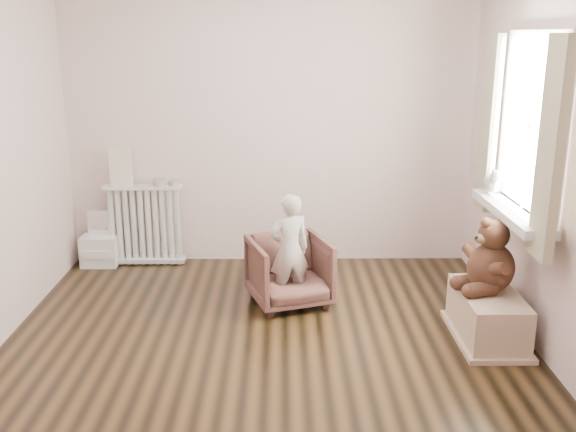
{
  "coord_description": "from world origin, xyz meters",
  "views": [
    {
      "loc": [
        0.11,
        -3.89,
        2.03
      ],
      "look_at": [
        0.15,
        0.45,
        0.8
      ],
      "focal_mm": 40.0,
      "sensor_mm": 36.0,
      "label": 1
    }
  ],
  "objects_px": {
    "toy_bench": "(488,311)",
    "radiator": "(145,223)",
    "armchair": "(289,271)",
    "plush_cat": "(493,180)",
    "toy_vanity": "(99,236)",
    "child": "(289,250)",
    "teddy_bear": "(493,245)"
  },
  "relations": [
    {
      "from": "toy_vanity",
      "to": "radiator",
      "type": "bearing_deg",
      "value": 4.13
    },
    {
      "from": "armchair",
      "to": "plush_cat",
      "type": "height_order",
      "value": "plush_cat"
    },
    {
      "from": "toy_bench",
      "to": "radiator",
      "type": "bearing_deg",
      "value": 150.09
    },
    {
      "from": "radiator",
      "to": "toy_vanity",
      "type": "xyz_separation_m",
      "value": [
        -0.42,
        -0.03,
        -0.11
      ]
    },
    {
      "from": "armchair",
      "to": "toy_bench",
      "type": "height_order",
      "value": "armchair"
    },
    {
      "from": "toy_vanity",
      "to": "toy_bench",
      "type": "xyz_separation_m",
      "value": [
        3.07,
        -1.5,
        -0.08
      ]
    },
    {
      "from": "toy_vanity",
      "to": "plush_cat",
      "type": "bearing_deg",
      "value": -16.49
    },
    {
      "from": "toy_vanity",
      "to": "armchair",
      "type": "distance_m",
      "value": 1.93
    },
    {
      "from": "armchair",
      "to": "child",
      "type": "xyz_separation_m",
      "value": [
        0.0,
        -0.05,
        0.19
      ]
    },
    {
      "from": "radiator",
      "to": "teddy_bear",
      "type": "bearing_deg",
      "value": -29.24
    },
    {
      "from": "child",
      "to": "armchair",
      "type": "bearing_deg",
      "value": -108.23
    },
    {
      "from": "toy_bench",
      "to": "plush_cat",
      "type": "xyz_separation_m",
      "value": [
        0.14,
        0.55,
        0.8
      ]
    },
    {
      "from": "armchair",
      "to": "plush_cat",
      "type": "relative_size",
      "value": 2.5
    },
    {
      "from": "armchair",
      "to": "toy_bench",
      "type": "distance_m",
      "value": 1.49
    },
    {
      "from": "radiator",
      "to": "armchair",
      "type": "xyz_separation_m",
      "value": [
        1.3,
        -0.92,
        -0.12
      ]
    },
    {
      "from": "child",
      "to": "toy_bench",
      "type": "height_order",
      "value": "child"
    },
    {
      "from": "plush_cat",
      "to": "radiator",
      "type": "bearing_deg",
      "value": 165.25
    },
    {
      "from": "radiator",
      "to": "armchair",
      "type": "distance_m",
      "value": 1.59
    },
    {
      "from": "teddy_bear",
      "to": "plush_cat",
      "type": "height_order",
      "value": "plush_cat"
    },
    {
      "from": "radiator",
      "to": "plush_cat",
      "type": "relative_size",
      "value": 3.16
    },
    {
      "from": "child",
      "to": "toy_bench",
      "type": "relative_size",
      "value": 1.21
    },
    {
      "from": "radiator",
      "to": "teddy_bear",
      "type": "distance_m",
      "value": 3.06
    },
    {
      "from": "armchair",
      "to": "child",
      "type": "relative_size",
      "value": 0.67
    },
    {
      "from": "child",
      "to": "toy_bench",
      "type": "distance_m",
      "value": 1.49
    },
    {
      "from": "toy_vanity",
      "to": "plush_cat",
      "type": "distance_m",
      "value": 3.43
    },
    {
      "from": "toy_vanity",
      "to": "teddy_bear",
      "type": "height_order",
      "value": "teddy_bear"
    },
    {
      "from": "armchair",
      "to": "child",
      "type": "bearing_deg",
      "value": -108.23
    },
    {
      "from": "plush_cat",
      "to": "teddy_bear",
      "type": "bearing_deg",
      "value": -100.03
    },
    {
      "from": "toy_vanity",
      "to": "armchair",
      "type": "xyz_separation_m",
      "value": [
        1.71,
        -0.89,
        -0.01
      ]
    },
    {
      "from": "radiator",
      "to": "toy_bench",
      "type": "height_order",
      "value": "radiator"
    },
    {
      "from": "radiator",
      "to": "child",
      "type": "xyz_separation_m",
      "value": [
        1.3,
        -0.97,
        0.07
      ]
    },
    {
      "from": "armchair",
      "to": "teddy_bear",
      "type": "relative_size",
      "value": 1.14
    }
  ]
}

